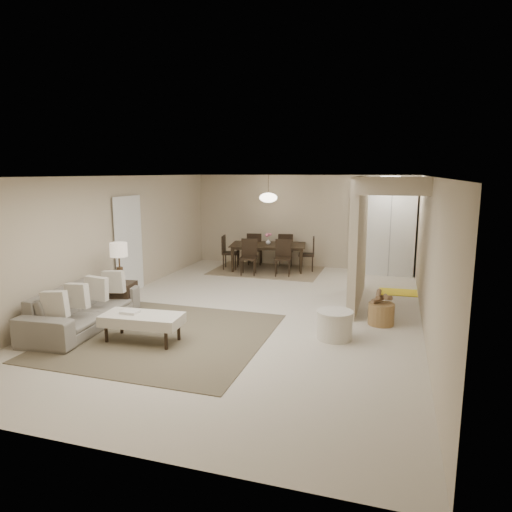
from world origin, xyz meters
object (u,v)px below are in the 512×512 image
(pantry_cabinet, at_px, (390,233))
(round_pouf, at_px, (335,325))
(sofa, at_px, (83,308))
(ottoman_bench, at_px, (142,320))
(wicker_basket, at_px, (381,314))
(dining_table, at_px, (268,257))
(side_table, at_px, (121,296))

(pantry_cabinet, distance_m, round_pouf, 5.18)
(sofa, relative_size, ottoman_bench, 1.84)
(sofa, height_order, round_pouf, sofa)
(sofa, relative_size, round_pouf, 4.07)
(wicker_basket, bearing_deg, ottoman_bench, -151.02)
(dining_table, bearing_deg, sofa, -118.23)
(side_table, height_order, dining_table, dining_table)
(wicker_basket, xyz_separation_m, dining_table, (-3.05, 3.70, 0.16))
(round_pouf, bearing_deg, wicker_basket, 53.58)
(wicker_basket, bearing_deg, dining_table, 129.51)
(pantry_cabinet, relative_size, ottoman_bench, 1.67)
(pantry_cabinet, xyz_separation_m, round_pouf, (-0.70, -5.06, -0.83))
(wicker_basket, bearing_deg, round_pouf, -126.42)
(pantry_cabinet, xyz_separation_m, wicker_basket, (-0.03, -4.15, -0.86))
(side_table, height_order, round_pouf, side_table)
(sofa, height_order, dining_table, dining_table)
(round_pouf, bearing_deg, side_table, 175.55)
(wicker_basket, relative_size, dining_table, 0.22)
(sofa, distance_m, round_pouf, 4.16)
(sofa, relative_size, dining_table, 1.18)
(side_table, bearing_deg, sofa, -92.79)
(dining_table, bearing_deg, wicker_basket, -60.83)
(round_pouf, xyz_separation_m, wicker_basket, (0.67, 0.91, -0.04))
(side_table, bearing_deg, wicker_basket, 7.19)
(ottoman_bench, distance_m, side_table, 1.82)
(side_table, xyz_separation_m, dining_table, (1.67, 4.29, 0.08))
(ottoman_bench, relative_size, dining_table, 0.64)
(side_table, distance_m, round_pouf, 4.06)
(sofa, distance_m, side_table, 1.03)
(sofa, bearing_deg, pantry_cabinet, -44.60)
(side_table, bearing_deg, pantry_cabinet, 44.97)
(ottoman_bench, height_order, round_pouf, round_pouf)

